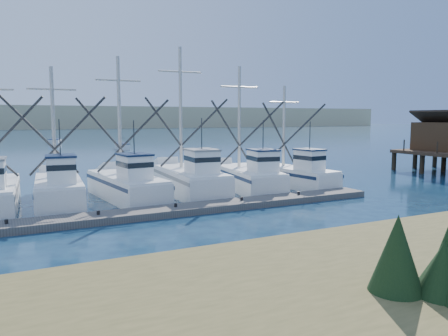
# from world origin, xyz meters

# --- Properties ---
(ground) EXTENTS (500.00, 500.00, 0.00)m
(ground) POSITION_xyz_m (0.00, 0.00, 0.00)
(ground) COLOR #0D233C
(ground) RESTS_ON ground
(floating_dock) EXTENTS (27.08, 2.20, 0.36)m
(floating_dock) POSITION_xyz_m (-8.00, 6.12, 0.18)
(floating_dock) COLOR #5C5652
(floating_dock) RESTS_ON ground
(dune_ridge) EXTENTS (360.00, 60.00, 10.00)m
(dune_ridge) POSITION_xyz_m (0.00, 210.00, 5.00)
(dune_ridge) COLOR tan
(dune_ridge) RESTS_ON ground
(trawler_fleet) EXTENTS (27.07, 8.62, 9.77)m
(trawler_fleet) POSITION_xyz_m (-8.19, 11.00, 0.95)
(trawler_fleet) COLOR white
(trawler_fleet) RESTS_ON ground
(sailboat_near) EXTENTS (2.46, 5.50, 8.10)m
(sailboat_near) POSITION_xyz_m (1.56, 54.22, 0.50)
(sailboat_near) COLOR white
(sailboat_near) RESTS_ON ground
(sailboat_far) EXTENTS (2.80, 5.16, 8.10)m
(sailboat_far) POSITION_xyz_m (-6.68, 73.65, 0.50)
(sailboat_far) COLOR white
(sailboat_far) RESTS_ON ground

